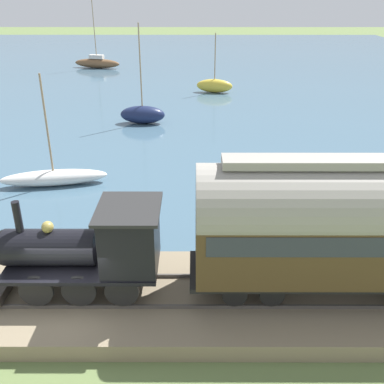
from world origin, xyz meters
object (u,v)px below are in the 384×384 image
Objects in this scene: steam_locomotive at (95,245)px; sailboat_white at (54,177)px; passenger_coach at (341,222)px; sailboat_navy at (143,114)px; rowboat_mid_harbor at (261,166)px; rowboat_off_pier at (234,207)px; sailboat_brown at (97,63)px; sailboat_yellow at (214,86)px.

steam_locomotive is 10.61m from sailboat_white.
passenger_coach is 15.22m from sailboat_white.
sailboat_navy is 11.93m from rowboat_mid_harbor.
rowboat_off_pier is (6.65, -4.85, -2.09)m from steam_locomotive.
sailboat_white is 0.64× the size of sailboat_brown.
sailboat_yellow is 1.84× the size of rowboat_off_pier.
rowboat_mid_harbor is at bearing -30.40° from steam_locomotive.
sailboat_brown is at bearing 57.03° from sailboat_yellow.
sailboat_yellow is at bearing -121.40° from sailboat_brown.
passenger_coach is 1.57× the size of sailboat_white.
sailboat_white is 9.49m from rowboat_off_pier.
sailboat_brown is 1.26× the size of sailboat_navy.
passenger_coach is at bearing -139.13° from sailboat_white.
sailboat_white is at bearing -159.69° from sailboat_brown.
sailboat_white is at bearing 23.60° from steam_locomotive.
rowboat_mid_harbor is at bearing 2.93° from passenger_coach.
sailboat_brown reaches higher than sailboat_navy.
sailboat_navy reaches higher than rowboat_mid_harbor.
sailboat_navy is (20.78, 8.10, -2.41)m from passenger_coach.
steam_locomotive is 2.08× the size of rowboat_mid_harbor.
sailboat_brown is (44.46, 8.72, -1.64)m from steam_locomotive.
sailboat_brown is at bearing 21.82° from sailboat_navy.
rowboat_off_pier is (6.65, 2.50, -2.89)m from passenger_coach.
sailboat_yellow is 19.63m from rowboat_mid_harbor.
steam_locomotive is 31.51m from sailboat_yellow.
sailboat_white is 1.06× the size of sailboat_yellow.
sailboat_brown is 1.65× the size of sailboat_yellow.
sailboat_white is 11.11m from rowboat_mid_harbor.
sailboat_navy reaches higher than sailboat_yellow.
sailboat_yellow is (31.07, 2.35, -2.45)m from passenger_coach.
sailboat_navy is at bearing -19.27° from rowboat_mid_harbor.
passenger_coach is at bearing -128.31° from rowboat_off_pier.
sailboat_navy reaches higher than steam_locomotive.
rowboat_off_pier is 1.17× the size of rowboat_mid_harbor.
sailboat_navy is 2.80× the size of rowboat_mid_harbor.
sailboat_navy is (11.21, -3.42, 0.25)m from sailboat_white.
sailboat_navy is 11.79m from sailboat_yellow.
sailboat_white reaches higher than rowboat_off_pier.
passenger_coach is 1.66× the size of sailboat_yellow.
rowboat_mid_harbor is at bearing -163.52° from sailboat_yellow.
rowboat_mid_harbor is (1.95, -10.94, -0.16)m from sailboat_white.
sailboat_navy is at bearing -148.51° from sailboat_brown.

